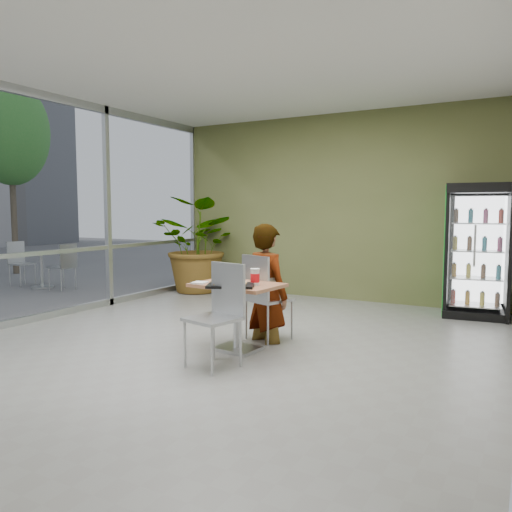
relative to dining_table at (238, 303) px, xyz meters
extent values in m
plane|color=gray|center=(-0.23, 0.10, -0.53)|extent=(7.00, 7.00, 0.00)
cube|color=#9E6943|center=(0.00, 0.00, 0.20)|extent=(0.98, 0.73, 0.04)
cylinder|color=#A7AAAC|center=(0.00, 0.00, -0.18)|extent=(0.09, 0.09, 0.71)
cube|color=#A7AAAC|center=(0.00, 0.00, -0.52)|extent=(0.50, 0.41, 0.04)
cube|color=#A7AAAC|center=(0.09, 0.59, -0.05)|extent=(0.58, 0.58, 0.03)
cube|color=#A7AAAC|center=(0.01, 0.38, 0.22)|extent=(0.44, 0.18, 0.54)
cylinder|color=#A7AAAC|center=(0.34, 0.70, -0.29)|extent=(0.03, 0.03, 0.49)
cylinder|color=#A7AAAC|center=(-0.03, 0.84, -0.29)|extent=(0.03, 0.03, 0.49)
cylinder|color=#A7AAAC|center=(0.20, 0.34, -0.29)|extent=(0.03, 0.03, 0.49)
cylinder|color=#A7AAAC|center=(-0.16, 0.47, -0.29)|extent=(0.03, 0.03, 0.49)
cube|color=#A7AAAC|center=(0.10, -0.63, -0.05)|extent=(0.54, 0.54, 0.03)
cube|color=#A7AAAC|center=(0.14, -0.42, 0.22)|extent=(0.45, 0.13, 0.54)
cylinder|color=#A7AAAC|center=(-0.13, -0.78, -0.29)|extent=(0.03, 0.03, 0.49)
cylinder|color=#A7AAAC|center=(0.24, -0.87, -0.29)|extent=(0.03, 0.03, 0.49)
cylinder|color=#A7AAAC|center=(-0.05, -0.40, -0.29)|extent=(0.03, 0.03, 0.49)
cylinder|color=#A7AAAC|center=(0.33, -0.49, -0.29)|extent=(0.03, 0.03, 0.49)
imported|color=black|center=(0.09, 0.54, 0.01)|extent=(0.73, 0.59, 1.70)
cylinder|color=silver|center=(-0.13, 0.04, 0.22)|extent=(0.22, 0.22, 0.01)
cylinder|color=silver|center=(0.23, -0.01, 0.30)|extent=(0.09, 0.09, 0.17)
cylinder|color=red|center=(0.23, -0.01, 0.29)|extent=(0.10, 0.10, 0.09)
cylinder|color=silver|center=(0.23, -0.01, 0.39)|extent=(0.10, 0.10, 0.01)
cube|color=silver|center=(-0.36, -0.21, 0.22)|extent=(0.16, 0.16, 0.02)
cube|color=black|center=(0.06, -0.23, 0.23)|extent=(0.59, 0.52, 0.03)
cube|color=black|center=(2.12, 3.18, 0.43)|extent=(0.94, 0.77, 1.93)
cube|color=green|center=(1.68, 3.18, 0.43)|extent=(0.08, 0.66, 1.89)
cube|color=silver|center=(2.12, 2.86, 0.45)|extent=(0.69, 0.09, 1.54)
imported|color=#2B6C2B|center=(-2.65, 3.03, 0.36)|extent=(1.64, 1.43, 1.79)
camera|label=1|loc=(2.82, -4.64, 1.02)|focal=35.00mm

